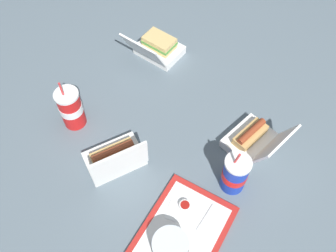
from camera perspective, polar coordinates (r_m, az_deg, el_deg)
ground_plane at (r=1.45m, az=-0.22°, el=-2.84°), size 3.20×3.20×0.00m
food_tray at (r=1.30m, az=1.99°, el=-16.37°), size 0.40×0.30×0.01m
cake_container at (r=1.24m, az=0.36°, el=-17.96°), size 0.12×0.12×0.08m
ketchup_cup at (r=1.31m, az=2.59°, el=-12.09°), size 0.04×0.04×0.02m
napkin_stack at (r=1.32m, az=2.25°, el=-12.59°), size 0.12×0.12×0.00m
plastic_fork at (r=1.31m, az=5.83°, el=-13.76°), size 0.11×0.02×0.00m
clamshell_hotdog_corner at (r=1.39m, az=-8.09°, el=-4.82°), size 0.25×0.22×0.18m
clamshell_hotdog_left at (r=1.45m, az=12.70°, el=-1.94°), size 0.21×0.22×0.17m
clamshell_sandwich_center at (r=1.71m, az=-1.58°, el=11.86°), size 0.22×0.19×0.17m
soda_cup_front at (r=1.32m, az=10.16°, el=-7.18°), size 0.09×0.09×0.23m
soda_cup_right at (r=1.48m, az=-14.57°, el=2.64°), size 0.09×0.09×0.24m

